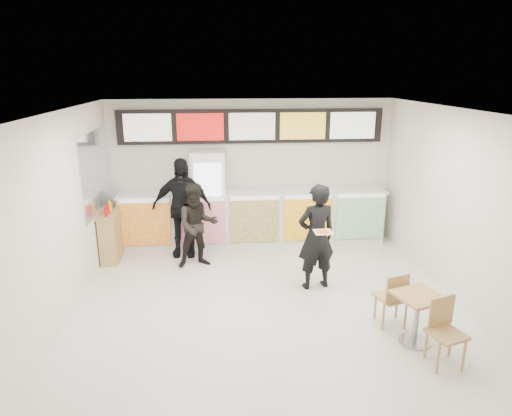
{
  "coord_description": "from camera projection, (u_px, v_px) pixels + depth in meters",
  "views": [
    {
      "loc": [
        -0.76,
        -6.09,
        3.52
      ],
      "look_at": [
        -0.11,
        1.2,
        1.34
      ],
      "focal_mm": 32.0,
      "sensor_mm": 36.0,
      "label": 1
    }
  ],
  "objects": [
    {
      "name": "floor",
      "position": [
        270.0,
        315.0,
        6.89
      ],
      "size": [
        7.0,
        7.0,
        0.0
      ],
      "primitive_type": "plane",
      "color": "beige",
      "rests_on": "ground"
    },
    {
      "name": "ceiling",
      "position": [
        272.0,
        113.0,
        6.03
      ],
      "size": [
        7.0,
        7.0,
        0.0
      ],
      "primitive_type": "plane",
      "rotation": [
        3.14,
        0.0,
        0.0
      ],
      "color": "white",
      "rests_on": "wall_back"
    },
    {
      "name": "wall_back",
      "position": [
        252.0,
        170.0,
        9.8
      ],
      "size": [
        6.0,
        0.0,
        6.0
      ],
      "primitive_type": "plane",
      "rotation": [
        1.57,
        0.0,
        0.0
      ],
      "color": "silver",
      "rests_on": "floor"
    },
    {
      "name": "wall_left",
      "position": [
        53.0,
        227.0,
        6.2
      ],
      "size": [
        0.0,
        7.0,
        7.0
      ],
      "primitive_type": "plane",
      "rotation": [
        1.57,
        0.0,
        1.57
      ],
      "color": "silver",
      "rests_on": "floor"
    },
    {
      "name": "wall_right",
      "position": [
        473.0,
        215.0,
        6.72
      ],
      "size": [
        0.0,
        7.0,
        7.0
      ],
      "primitive_type": "plane",
      "rotation": [
        1.57,
        0.0,
        -1.57
      ],
      "color": "silver",
      "rests_on": "floor"
    },
    {
      "name": "service_counter",
      "position": [
        253.0,
        217.0,
        9.68
      ],
      "size": [
        5.56,
        0.77,
        1.14
      ],
      "color": "silver",
      "rests_on": "floor"
    },
    {
      "name": "menu_board",
      "position": [
        252.0,
        126.0,
        9.45
      ],
      "size": [
        5.5,
        0.14,
        0.7
      ],
      "color": "black",
      "rests_on": "wall_back"
    },
    {
      "name": "drinks_fridge",
      "position": [
        208.0,
        198.0,
        9.49
      ],
      "size": [
        0.7,
        0.67,
        2.0
      ],
      "color": "white",
      "rests_on": "floor"
    },
    {
      "name": "mirror_panel",
      "position": [
        96.0,
        172.0,
        8.47
      ],
      "size": [
        0.01,
        2.0,
        1.5
      ],
      "primitive_type": "cube",
      "color": "#B2B7BF",
      "rests_on": "wall_left"
    },
    {
      "name": "customer_main",
      "position": [
        316.0,
        237.0,
        7.55
      ],
      "size": [
        0.74,
        0.57,
        1.81
      ],
      "primitive_type": "imported",
      "rotation": [
        0.0,
        0.0,
        3.37
      ],
      "color": "black",
      "rests_on": "floor"
    },
    {
      "name": "customer_left",
      "position": [
        197.0,
        225.0,
        8.43
      ],
      "size": [
        0.88,
        0.75,
        1.6
      ],
      "primitive_type": "imported",
      "rotation": [
        0.0,
        0.0,
        0.2
      ],
      "color": "black",
      "rests_on": "floor"
    },
    {
      "name": "customer_mid",
      "position": [
        182.0,
        207.0,
        8.92
      ],
      "size": [
        1.19,
        0.58,
        1.97
      ],
      "primitive_type": "imported",
      "rotation": [
        0.0,
        0.0,
        -0.09
      ],
      "color": "black",
      "rests_on": "floor"
    },
    {
      "name": "pizza_slice",
      "position": [
        323.0,
        232.0,
        7.05
      ],
      "size": [
        0.36,
        0.36,
        0.02
      ],
      "color": "beige",
      "rests_on": "customer_main"
    },
    {
      "name": "cafe_table",
      "position": [
        417.0,
        310.0,
        6.05
      ],
      "size": [
        0.82,
        1.5,
        0.85
      ],
      "rotation": [
        0.0,
        0.0,
        0.31
      ],
      "color": "#AA7F4E",
      "rests_on": "floor"
    },
    {
      "name": "condiment_ledge",
      "position": [
        111.0,
        236.0,
        8.82
      ],
      "size": [
        0.34,
        0.85,
        1.13
      ],
      "color": "#AA7F4E",
      "rests_on": "floor"
    }
  ]
}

